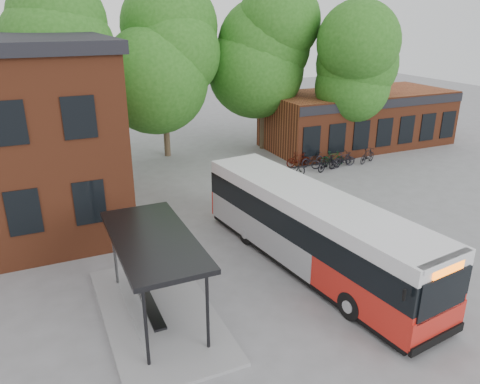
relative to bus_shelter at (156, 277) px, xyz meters
name	(u,v)px	position (x,y,z in m)	size (l,w,h in m)	color
ground	(265,272)	(4.50, 1.00, -1.45)	(100.00, 100.00, 0.00)	slate
shop_row	(358,119)	(19.50, 15.00, 0.55)	(14.00, 6.20, 4.00)	brown
bus_shelter	(156,277)	(0.00, 0.00, 0.00)	(3.60, 7.00, 2.90)	black
bike_rail	(322,166)	(13.78, 11.00, -1.26)	(5.20, 0.10, 0.38)	black
tree_0	(52,84)	(-1.50, 17.00, 4.05)	(7.92, 7.92, 11.00)	#225917
tree_1	(164,81)	(5.50, 18.00, 3.75)	(7.92, 7.92, 10.40)	#225917
tree_2	(264,73)	(12.50, 17.00, 4.05)	(7.92, 7.92, 11.00)	#225917
tree_3	(356,88)	(17.50, 13.00, 3.19)	(7.04, 7.04, 9.28)	#225917
city_bus	(311,231)	(6.34, 0.72, 0.06)	(2.53, 11.86, 3.01)	red
bicycle_0	(292,169)	(11.17, 10.42, -0.99)	(0.62, 1.76, 0.93)	black
bicycle_1	(298,160)	(12.55, 11.95, -0.95)	(0.47, 1.65, 0.99)	#390D06
bicycle_2	(312,159)	(13.48, 11.73, -0.98)	(0.63, 1.80, 0.95)	black
bicycle_3	(327,163)	(13.76, 10.44, -0.93)	(0.49, 1.73, 1.04)	black
bicycle_4	(325,162)	(13.87, 10.87, -1.00)	(0.60, 1.72, 0.90)	black
bicycle_5	(333,158)	(14.79, 11.32, -0.97)	(0.45, 1.59, 0.95)	#093618
bicycle_6	(343,159)	(15.32, 10.90, -0.99)	(0.62, 1.76, 0.93)	black
bicycle_7	(344,159)	(15.33, 10.81, -0.97)	(0.45, 1.60, 0.96)	black
bicycle_extra_0	(367,156)	(17.23, 10.81, -0.94)	(0.48, 1.68, 1.01)	black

